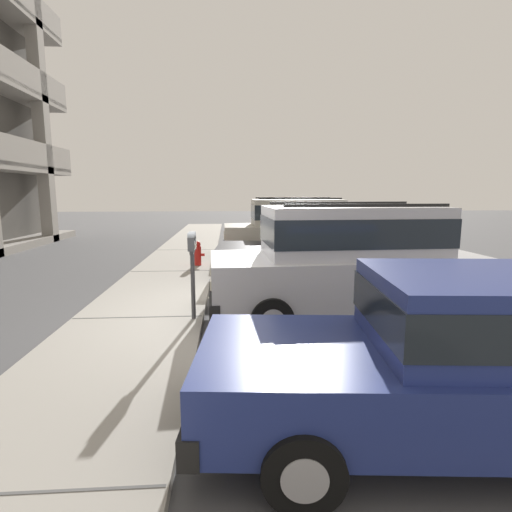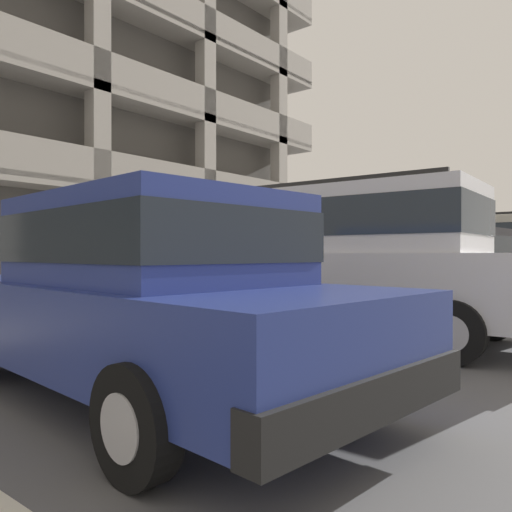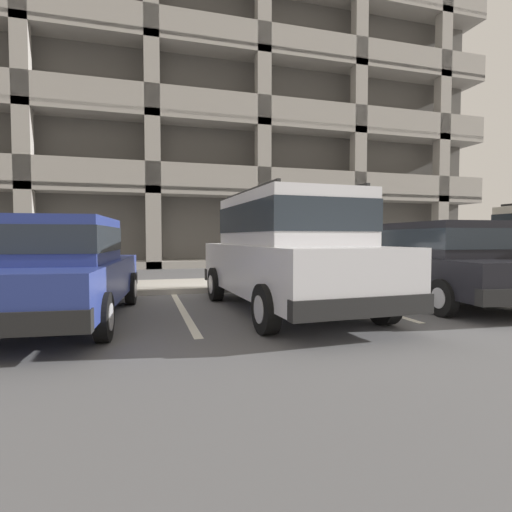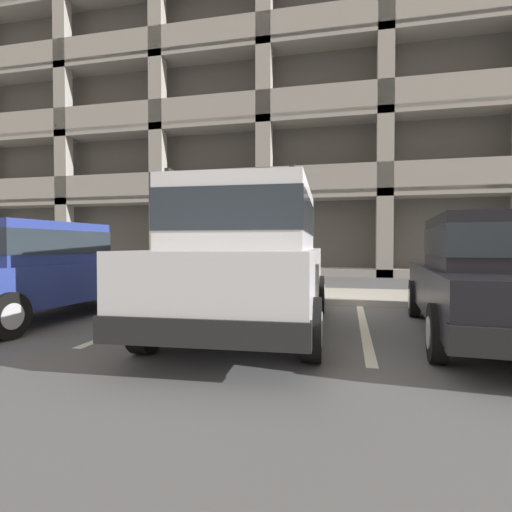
{
  "view_description": "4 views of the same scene",
  "coord_description": "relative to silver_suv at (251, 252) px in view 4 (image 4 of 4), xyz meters",
  "views": [
    {
      "loc": [
        -6.61,
        -0.25,
        2.21
      ],
      "look_at": [
        0.28,
        -0.72,
        1.1
      ],
      "focal_mm": 28.0,
      "sensor_mm": 36.0,
      "label": 1
    },
    {
      "loc": [
        -5.89,
        -5.43,
        1.12
      ],
      "look_at": [
        0.04,
        -0.58,
        1.09
      ],
      "focal_mm": 35.0,
      "sensor_mm": 36.0,
      "label": 2
    },
    {
      "loc": [
        -2.3,
        -8.68,
        1.26
      ],
      "look_at": [
        0.03,
        -0.57,
        0.86
      ],
      "focal_mm": 28.0,
      "sensor_mm": 36.0,
      "label": 3
    },
    {
      "loc": [
        1.39,
        -7.76,
        1.18
      ],
      "look_at": [
        -0.17,
        -0.93,
        1.0
      ],
      "focal_mm": 28.0,
      "sensor_mm": 36.0,
      "label": 4
    }
  ],
  "objects": [
    {
      "name": "ground_plane",
      "position": [
        -0.07,
        2.32,
        -1.14
      ],
      "size": [
        80.0,
        80.0,
        0.1
      ],
      "color": "#565659"
    },
    {
      "name": "parking_meter_far",
      "position": [
        -6.73,
        2.66,
        0.02
      ],
      "size": [
        0.15,
        0.12,
        1.51
      ],
      "color": "#595B60",
      "rests_on": "sidewalk"
    },
    {
      "name": "sidewalk",
      "position": [
        -0.07,
        3.62,
        -1.03
      ],
      "size": [
        40.0,
        2.2,
        0.12
      ],
      "color": "#ADA89E",
      "rests_on": "ground_plane"
    },
    {
      "name": "parking_meter_near",
      "position": [
        -0.2,
        2.67,
        0.11
      ],
      "size": [
        0.35,
        0.12,
        1.45
      ],
      "color": "#47474C",
      "rests_on": "sidewalk"
    },
    {
      "name": "red_sedan",
      "position": [
        -3.54,
        0.03,
        -0.27
      ],
      "size": [
        2.13,
        4.62,
        1.54
      ],
      "rotation": [
        0.0,
        0.0,
        -0.09
      ],
      "color": "navy",
      "rests_on": "ground_plane"
    },
    {
      "name": "parking_garage",
      "position": [
        -1.91,
        15.29,
        7.95
      ],
      "size": [
        32.0,
        10.0,
        19.25
      ],
      "color": "#54514D",
      "rests_on": "ground_plane"
    },
    {
      "name": "parking_stall_lines",
      "position": [
        1.56,
        0.92,
        -1.08
      ],
      "size": [
        13.18,
        4.8,
        0.01
      ],
      "color": "silver",
      "rests_on": "ground_plane"
    },
    {
      "name": "dark_hatchback",
      "position": [
        3.13,
        0.04,
        -0.27
      ],
      "size": [
        2.07,
        4.6,
        1.54
      ],
      "rotation": [
        0.0,
        0.0,
        -0.08
      ],
      "color": "black",
      "rests_on": "ground_plane"
    },
    {
      "name": "silver_suv",
      "position": [
        0.0,
        0.0,
        0.0
      ],
      "size": [
        2.17,
        4.86,
        2.03
      ],
      "rotation": [
        0.0,
        0.0,
        0.05
      ],
      "color": "silver",
      "rests_on": "ground_plane"
    }
  ]
}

